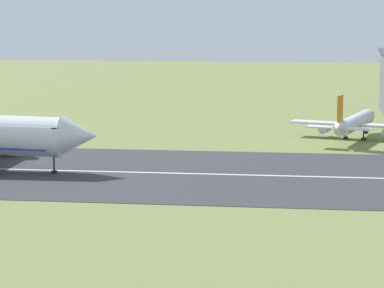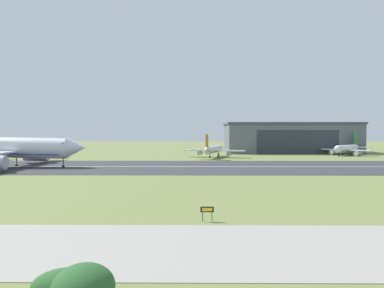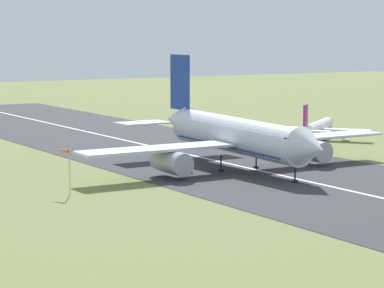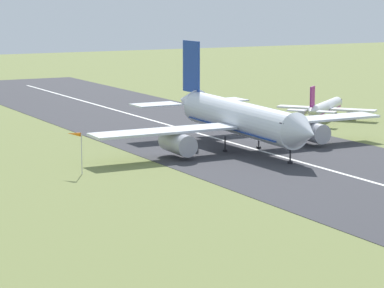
# 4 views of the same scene
# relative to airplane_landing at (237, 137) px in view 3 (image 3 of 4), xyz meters

# --- Properties ---
(airplane_landing) EXTENTS (43.85, 55.84, 18.05)m
(airplane_landing) POSITION_rel_airplane_landing_xyz_m (0.00, 0.00, 0.00)
(airplane_landing) COLOR silver
(airplane_landing) RESTS_ON ground_plane
(airplane_parked_west) EXTENTS (20.91, 22.39, 8.07)m
(airplane_parked_west) POSITION_rel_airplane_landing_xyz_m (-24.50, 36.14, -2.74)
(airplane_parked_west) COLOR white
(airplane_parked_west) RESTS_ON ground_plane
(windsock_pole) EXTENTS (2.49, 1.77, 6.32)m
(windsock_pole) POSITION_rel_airplane_landing_xyz_m (6.28, -32.78, 0.35)
(windsock_pole) COLOR #B7B7BC
(windsock_pole) RESTS_ON ground_plane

